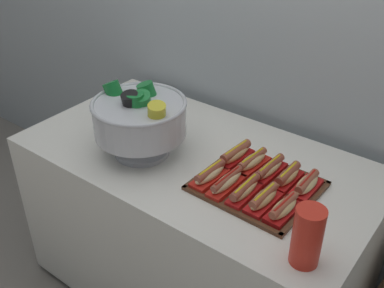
# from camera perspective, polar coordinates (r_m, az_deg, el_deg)

# --- Properties ---
(buffet_table) EXTENTS (1.43, 0.77, 0.79)m
(buffet_table) POSITION_cam_1_polar(r_m,az_deg,el_deg) (2.07, 0.53, -10.02)
(buffet_table) COLOR white
(buffet_table) RESTS_ON ground_plane
(serving_tray) EXTENTS (0.41, 0.37, 0.01)m
(serving_tray) POSITION_cam_1_polar(r_m,az_deg,el_deg) (1.68, 8.00, -5.17)
(serving_tray) COLOR #56331E
(serving_tray) RESTS_ON buffet_table
(hot_dog_0) EXTENTS (0.07, 0.17, 0.06)m
(hot_dog_0) POSITION_cam_1_polar(r_m,az_deg,el_deg) (1.67, 2.21, -3.76)
(hot_dog_0) COLOR red
(hot_dog_0) RESTS_ON serving_tray
(hot_dog_1) EXTENTS (0.06, 0.18, 0.06)m
(hot_dog_1) POSITION_cam_1_polar(r_m,az_deg,el_deg) (1.64, 4.32, -4.73)
(hot_dog_1) COLOR red
(hot_dog_1) RESTS_ON serving_tray
(hot_dog_2) EXTENTS (0.06, 0.17, 0.06)m
(hot_dog_2) POSITION_cam_1_polar(r_m,az_deg,el_deg) (1.61, 6.52, -5.70)
(hot_dog_2) COLOR red
(hot_dog_2) RESTS_ON serving_tray
(hot_dog_3) EXTENTS (0.07, 0.16, 0.06)m
(hot_dog_3) POSITION_cam_1_polar(r_m,az_deg,el_deg) (1.58, 8.81, -6.71)
(hot_dog_3) COLOR red
(hot_dog_3) RESTS_ON serving_tray
(hot_dog_4) EXTENTS (0.07, 0.16, 0.06)m
(hot_dog_4) POSITION_cam_1_polar(r_m,az_deg,el_deg) (1.55, 11.18, -7.82)
(hot_dog_4) COLOR #B21414
(hot_dog_4) RESTS_ON serving_tray
(hot_dog_5) EXTENTS (0.07, 0.18, 0.06)m
(hot_dog_5) POSITION_cam_1_polar(r_m,az_deg,el_deg) (1.78, 5.39, -1.27)
(hot_dog_5) COLOR #B21414
(hot_dog_5) RESTS_ON serving_tray
(hot_dog_6) EXTENTS (0.08, 0.18, 0.06)m
(hot_dog_6) POSITION_cam_1_polar(r_m,az_deg,el_deg) (1.75, 7.42, -2.19)
(hot_dog_6) COLOR red
(hot_dog_6) RESTS_ON serving_tray
(hot_dog_7) EXTENTS (0.07, 0.18, 0.06)m
(hot_dog_7) POSITION_cam_1_polar(r_m,az_deg,el_deg) (1.72, 9.52, -3.09)
(hot_dog_7) COLOR #B21414
(hot_dog_7) RESTS_ON serving_tray
(hot_dog_8) EXTENTS (0.06, 0.15, 0.06)m
(hot_dog_8) POSITION_cam_1_polar(r_m,az_deg,el_deg) (1.70, 11.70, -3.94)
(hot_dog_8) COLOR #B21414
(hot_dog_8) RESTS_ON serving_tray
(hot_dog_9) EXTENTS (0.07, 0.15, 0.06)m
(hot_dog_9) POSITION_cam_1_polar(r_m,az_deg,el_deg) (1.67, 13.94, -4.89)
(hot_dog_9) COLOR red
(hot_dog_9) RESTS_ON serving_tray
(punch_bowl) EXTENTS (0.38, 0.37, 0.28)m
(punch_bowl) POSITION_cam_1_polar(r_m,az_deg,el_deg) (1.78, -6.46, 3.34)
(punch_bowl) COLOR silver
(punch_bowl) RESTS_ON buffet_table
(cup_stack) EXTENTS (0.09, 0.09, 0.19)m
(cup_stack) POSITION_cam_1_polar(r_m,az_deg,el_deg) (1.37, 14.03, -11.01)
(cup_stack) COLOR red
(cup_stack) RESTS_ON buffet_table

